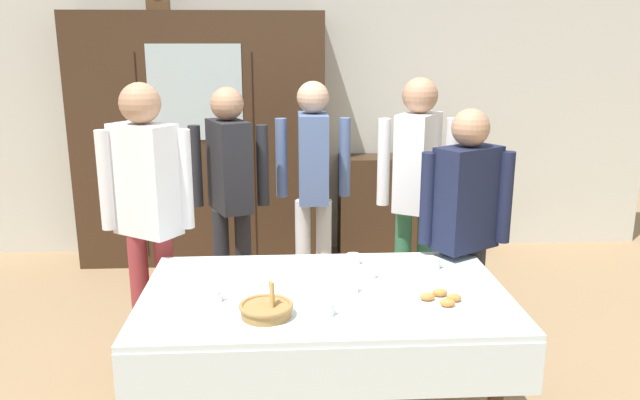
# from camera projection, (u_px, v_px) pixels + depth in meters

# --- Properties ---
(back_wall) EXTENTS (6.40, 0.10, 2.70)m
(back_wall) POSITION_uv_depth(u_px,v_px,m) (304.00, 104.00, 5.61)
(back_wall) COLOR silver
(back_wall) RESTS_ON ground
(dining_table) EXTENTS (1.76, 1.06, 0.73)m
(dining_table) POSITION_uv_depth(u_px,v_px,m) (325.00, 311.00, 2.99)
(dining_table) COLOR #3D2819
(dining_table) RESTS_ON ground
(wall_cabinet) EXTENTS (2.10, 0.46, 2.14)m
(wall_cabinet) POSITION_uv_depth(u_px,v_px,m) (201.00, 141.00, 5.34)
(wall_cabinet) COLOR #3D2819
(wall_cabinet) RESTS_ON ground
(bookshelf_low) EXTENTS (1.18, 0.35, 0.90)m
(bookshelf_low) POSITION_uv_depth(u_px,v_px,m) (404.00, 205.00, 5.64)
(bookshelf_low) COLOR #3D2819
(bookshelf_low) RESTS_ON ground
(book_stack) EXTENTS (0.16, 0.22, 0.14)m
(book_stack) POSITION_uv_depth(u_px,v_px,m) (406.00, 149.00, 5.52)
(book_stack) COLOR #664C7A
(book_stack) RESTS_ON bookshelf_low
(tea_cup_mid_left) EXTENTS (0.13, 0.13, 0.06)m
(tea_cup_mid_left) POSITION_uv_depth(u_px,v_px,m) (368.00, 274.00, 3.14)
(tea_cup_mid_left) COLOR white
(tea_cup_mid_left) RESTS_ON dining_table
(tea_cup_center) EXTENTS (0.13, 0.13, 0.06)m
(tea_cup_center) POSITION_uv_depth(u_px,v_px,m) (351.00, 288.00, 2.96)
(tea_cup_center) COLOR white
(tea_cup_center) RESTS_ON dining_table
(tea_cup_near_left) EXTENTS (0.13, 0.13, 0.06)m
(tea_cup_near_left) POSITION_uv_depth(u_px,v_px,m) (433.00, 265.00, 3.27)
(tea_cup_near_left) COLOR silver
(tea_cup_near_left) RESTS_ON dining_table
(tea_cup_near_right) EXTENTS (0.13, 0.13, 0.06)m
(tea_cup_near_right) POSITION_uv_depth(u_px,v_px,m) (214.00, 297.00, 2.86)
(tea_cup_near_right) COLOR white
(tea_cup_near_right) RESTS_ON dining_table
(tea_cup_far_left) EXTENTS (0.13, 0.13, 0.06)m
(tea_cup_far_left) POSITION_uv_depth(u_px,v_px,m) (326.00, 311.00, 2.72)
(tea_cup_far_left) COLOR silver
(tea_cup_far_left) RESTS_ON dining_table
(tea_cup_front_edge) EXTENTS (0.13, 0.13, 0.06)m
(tea_cup_front_edge) POSITION_uv_depth(u_px,v_px,m) (353.00, 261.00, 3.34)
(tea_cup_front_edge) COLOR white
(tea_cup_front_edge) RESTS_ON dining_table
(bread_basket) EXTENTS (0.24, 0.24, 0.16)m
(bread_basket) POSITION_uv_depth(u_px,v_px,m) (266.00, 309.00, 2.72)
(bread_basket) COLOR #9E7542
(bread_basket) RESTS_ON dining_table
(pastry_plate) EXTENTS (0.28, 0.28, 0.05)m
(pastry_plate) POSITION_uv_depth(u_px,v_px,m) (441.00, 301.00, 2.85)
(pastry_plate) COLOR white
(pastry_plate) RESTS_ON dining_table
(spoon_mid_right) EXTENTS (0.12, 0.02, 0.01)m
(spoon_mid_right) POSITION_uv_depth(u_px,v_px,m) (229.00, 267.00, 3.30)
(spoon_mid_right) COLOR silver
(spoon_mid_right) RESTS_ON dining_table
(spoon_far_right) EXTENTS (0.12, 0.02, 0.01)m
(spoon_far_right) POSITION_uv_depth(u_px,v_px,m) (383.00, 304.00, 2.84)
(spoon_far_right) COLOR silver
(spoon_far_right) RESTS_ON dining_table
(person_by_cabinet) EXTENTS (0.52, 0.41, 1.62)m
(person_by_cabinet) POSITION_uv_depth(u_px,v_px,m) (230.00, 183.00, 4.13)
(person_by_cabinet) COLOR #232328
(person_by_cabinet) RESTS_ON ground
(person_behind_table_right) EXTENTS (0.52, 0.41, 1.68)m
(person_behind_table_right) POSITION_uv_depth(u_px,v_px,m) (417.00, 180.00, 4.03)
(person_behind_table_right) COLOR #33704C
(person_behind_table_right) RESTS_ON ground
(person_behind_table_left) EXTENTS (0.52, 0.37, 1.69)m
(person_behind_table_left) POSITION_uv_depth(u_px,v_px,m) (147.00, 200.00, 3.50)
(person_behind_table_left) COLOR #933338
(person_behind_table_left) RESTS_ON ground
(person_near_right_end) EXTENTS (0.52, 0.36, 1.55)m
(person_near_right_end) POSITION_uv_depth(u_px,v_px,m) (465.00, 218.00, 3.48)
(person_near_right_end) COLOR #232328
(person_near_right_end) RESTS_ON ground
(person_beside_shelf) EXTENTS (0.52, 0.36, 1.64)m
(person_beside_shelf) POSITION_uv_depth(u_px,v_px,m) (313.00, 174.00, 4.33)
(person_beside_shelf) COLOR silver
(person_beside_shelf) RESTS_ON ground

